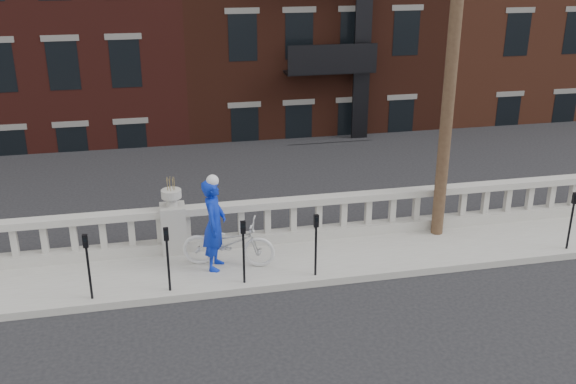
% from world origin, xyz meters
% --- Properties ---
extents(ground, '(120.00, 120.00, 0.00)m').
position_xyz_m(ground, '(0.00, 0.00, 0.00)').
color(ground, black).
rests_on(ground, ground).
extents(sidewalk, '(32.00, 2.20, 0.15)m').
position_xyz_m(sidewalk, '(0.00, 3.00, 0.07)').
color(sidewalk, gray).
rests_on(sidewalk, ground).
extents(balustrade, '(28.00, 0.34, 1.03)m').
position_xyz_m(balustrade, '(0.00, 3.95, 0.64)').
color(balustrade, gray).
rests_on(balustrade, sidewalk).
extents(planter_pedestal, '(0.55, 0.55, 1.76)m').
position_xyz_m(planter_pedestal, '(0.00, 3.95, 0.83)').
color(planter_pedestal, gray).
rests_on(planter_pedestal, sidewalk).
extents(lower_level, '(80.00, 44.00, 20.80)m').
position_xyz_m(lower_level, '(0.56, 23.04, 2.63)').
color(lower_level, '#605E59').
rests_on(lower_level, ground).
extents(utility_pole, '(1.60, 0.28, 10.00)m').
position_xyz_m(utility_pole, '(6.20, 3.60, 5.24)').
color(utility_pole, '#422D1E').
rests_on(utility_pole, sidewalk).
extents(parking_meter_a, '(0.10, 0.09, 1.36)m').
position_xyz_m(parking_meter_a, '(-1.70, 2.15, 1.00)').
color(parking_meter_a, black).
rests_on(parking_meter_a, sidewalk).
extents(parking_meter_b, '(0.10, 0.09, 1.36)m').
position_xyz_m(parking_meter_b, '(-0.20, 2.15, 1.00)').
color(parking_meter_b, black).
rests_on(parking_meter_b, sidewalk).
extents(parking_meter_c, '(0.10, 0.09, 1.36)m').
position_xyz_m(parking_meter_c, '(1.30, 2.15, 1.00)').
color(parking_meter_c, black).
rests_on(parking_meter_c, sidewalk).
extents(parking_meter_d, '(0.10, 0.09, 1.36)m').
position_xyz_m(parking_meter_d, '(2.80, 2.15, 1.00)').
color(parking_meter_d, black).
rests_on(parking_meter_d, sidewalk).
extents(parking_meter_e, '(0.10, 0.09, 1.36)m').
position_xyz_m(parking_meter_e, '(8.72, 2.15, 1.00)').
color(parking_meter_e, black).
rests_on(parking_meter_e, sidewalk).
extents(bicycle, '(2.11, 1.26, 1.05)m').
position_xyz_m(bicycle, '(1.10, 3.00, 0.67)').
color(bicycle, silver).
rests_on(bicycle, sidewalk).
extents(cyclist, '(0.68, 0.84, 1.98)m').
position_xyz_m(cyclist, '(0.82, 2.95, 1.14)').
color(cyclist, '#0B26B0').
rests_on(cyclist, sidewalk).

